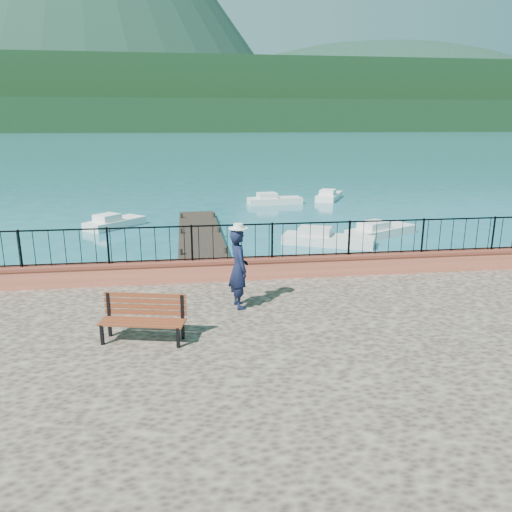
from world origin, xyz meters
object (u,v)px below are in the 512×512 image
object	(u,v)px
person	(239,269)
boat_1	(328,236)
boat_0	(72,282)
boat_4	(275,198)
boat_3	(115,220)
park_bench	(143,328)
boat_2	(381,228)
boat_5	(329,194)

from	to	relation	value
person	boat_1	distance (m)	11.85
boat_0	boat_1	size ratio (longest dim) A/B	0.97
boat_4	boat_0	bearing A→B (deg)	-124.54
boat_0	boat_1	world-z (taller)	same
boat_3	boat_1	bearing A→B (deg)	-75.79
park_bench	boat_4	distance (m)	25.15
person	boat_4	size ratio (longest dim) A/B	0.51
boat_0	boat_3	world-z (taller)	same
boat_0	park_bench	bearing A→B (deg)	-63.17
boat_2	boat_4	distance (m)	11.13
boat_0	boat_4	world-z (taller)	same
boat_3	boat_0	bearing A→B (deg)	-137.79
boat_0	boat_2	distance (m)	14.90
boat_5	park_bench	bearing A→B (deg)	-176.29
boat_1	boat_2	world-z (taller)	same
boat_1	boat_5	size ratio (longest dim) A/B	1.16
boat_5	boat_0	bearing A→B (deg)	170.61
park_bench	person	distance (m)	2.72
boat_1	boat_4	distance (m)	12.02
boat_0	boat_4	size ratio (longest dim) A/B	1.09
person	boat_4	distance (m)	23.10
boat_1	boat_5	distance (m)	14.04
boat_3	boat_5	bearing A→B (deg)	-18.03
boat_2	boat_1	bearing A→B (deg)	176.14
park_bench	boat_0	xyz separation A→B (m)	(-2.85, 6.76, -1.08)
park_bench	boat_4	xyz separation A→B (m)	(6.99, 24.13, -1.08)
boat_2	person	bearing A→B (deg)	-153.54
person	boat_5	distance (m)	25.72
person	boat_2	bearing A→B (deg)	-46.00
boat_1	boat_2	size ratio (longest dim) A/B	1.06
boat_5	boat_1	bearing A→B (deg)	-168.86
boat_5	boat_4	bearing A→B (deg)	136.27
boat_2	boat_4	xyz separation A→B (m)	(-3.43, 10.59, 0.00)
boat_0	boat_3	size ratio (longest dim) A/B	1.22
person	boat_1	world-z (taller)	person
boat_1	boat_4	world-z (taller)	same
boat_1	boat_3	xyz separation A→B (m)	(-10.16, 5.41, 0.00)
person	boat_5	size ratio (longest dim) A/B	0.53
boat_3	person	bearing A→B (deg)	-120.55
park_bench	boat_3	bearing A→B (deg)	112.36
person	boat_5	bearing A→B (deg)	-31.98
boat_0	boat_2	size ratio (longest dim) A/B	1.03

